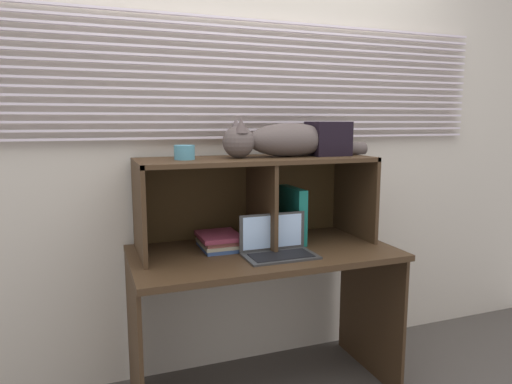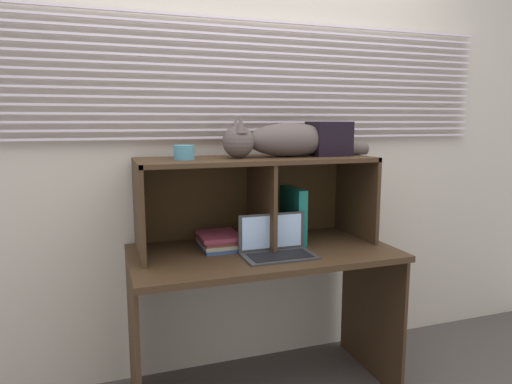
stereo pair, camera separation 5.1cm
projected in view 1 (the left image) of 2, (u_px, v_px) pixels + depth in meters
name	position (u px, v px, depth m)	size (l,w,h in m)	color
back_panel_with_blinds	(239.00, 146.00, 2.53)	(4.40, 0.08, 2.50)	beige
desk	(263.00, 281.00, 2.28)	(1.30, 0.67, 0.77)	#3E2A19
hutch_shelf_unit	(254.00, 184.00, 2.34)	(1.19, 0.44, 0.45)	#3E2A19
cat	(282.00, 140.00, 2.33)	(0.81, 0.19, 0.20)	#534945
laptop	(277.00, 247.00, 2.17)	(0.34, 0.20, 0.19)	#363636
binder_upright	(293.00, 214.00, 2.41)	(0.05, 0.26, 0.29)	#167063
book_stack	(220.00, 241.00, 2.28)	(0.21, 0.25, 0.08)	#30497C
small_basket	(184.00, 152.00, 2.16)	(0.10, 0.10, 0.07)	teal
storage_box	(328.00, 139.00, 2.42)	(0.20, 0.18, 0.18)	black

